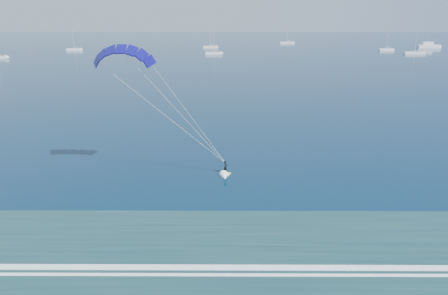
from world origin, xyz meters
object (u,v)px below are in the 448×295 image
Objects in this scene: kitesurfer_rig at (173,107)px; sailboat_2 at (211,47)px; sailboat_1 at (74,49)px; sailboat_4 at (287,43)px; sailboat_5 at (386,50)px; motor_yacht at (428,46)px; sailboat_6 at (414,53)px; sailboat_3 at (214,53)px.

sailboat_2 is at bearing 90.88° from kitesurfer_rig.
sailboat_4 is (123.81, 56.12, 0.01)m from sailboat_1.
sailboat_1 reaches higher than sailboat_5.
sailboat_6 reaches higher than motor_yacht.
sailboat_6 reaches higher than sailboat_2.
motor_yacht is 36.44m from sailboat_5.
sailboat_2 is 97.70m from sailboat_5.
sailboat_2 reaches higher than sailboat_5.
sailboat_1 is at bearing 113.32° from kitesurfer_rig.
sailboat_4 reaches higher than sailboat_5.
sailboat_6 is at bearing -123.67° from motor_yacht.
kitesurfer_rig is 156.29m from sailboat_3.
sailboat_1 is 169.29m from sailboat_5.
sailboat_5 is at bearing -11.20° from sailboat_2.
sailboat_6 is at bearing -6.20° from sailboat_1.
sailboat_6 reaches higher than sailboat_1.
motor_yacht is 1.16× the size of sailboat_1.
sailboat_6 reaches higher than sailboat_3.
sailboat_2 reaches higher than motor_yacht.
sailboat_4 is (47.36, 233.48, -8.07)m from kitesurfer_rig.
kitesurfer_rig is 200.07m from sailboat_5.
sailboat_3 is 0.87× the size of sailboat_6.
sailboat_2 is (-3.00, 196.03, -8.08)m from kitesurfer_rig.
sailboat_3 reaches higher than sailboat_2.
sailboat_2 reaches higher than sailboat_1.
sailboat_3 is (0.10, 156.08, -8.08)m from kitesurfer_rig.
sailboat_2 is at bearing 159.77° from sailboat_6.
sailboat_4 is at bearing 58.59° from sailboat_3.
sailboat_3 is at bearing 89.96° from kitesurfer_rig.
sailboat_2 is at bearing 168.80° from sailboat_5.
sailboat_5 is (92.74, 20.96, -0.01)m from sailboat_3.
kitesurfer_rig is 187.14m from sailboat_6.
kitesurfer_rig is at bearing -101.47° from sailboat_4.
sailboat_3 is 99.55m from sailboat_6.
sailboat_6 is (102.63, -37.81, 0.01)m from sailboat_2.
sailboat_4 is (-76.98, 38.15, -0.72)m from motor_yacht.
kitesurfer_rig is 1.51× the size of sailboat_1.
motor_yacht is 130.30m from sailboat_3.
sailboat_1 is (-76.45, 177.35, -8.08)m from kitesurfer_rig.
kitesurfer_rig reaches higher than sailboat_2.
sailboat_5 is at bearing -51.14° from sailboat_4.
sailboat_2 is at bearing 94.44° from sailboat_3.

